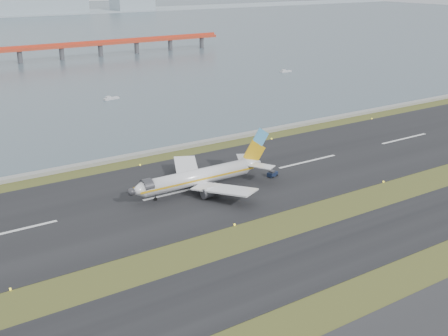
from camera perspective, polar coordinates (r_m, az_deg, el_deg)
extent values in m
plane|color=#324217|center=(111.22, 3.29, -7.25)|extent=(1000.00, 1000.00, 0.00)
cube|color=black|center=(103.01, 7.34, -9.69)|extent=(1000.00, 18.00, 0.10)
cube|color=black|center=(134.21, -4.38, -2.40)|extent=(1000.00, 45.00, 0.10)
cube|color=gray|center=(159.42, -9.69, 1.13)|extent=(1000.00, 2.50, 1.00)
cube|color=red|center=(341.37, -20.11, 11.22)|extent=(260.00, 5.00, 1.60)
cube|color=red|center=(341.18, -20.14, 11.46)|extent=(260.00, 0.40, 1.40)
cylinder|color=#4C4C51|center=(341.96, -20.02, 10.47)|extent=(2.80, 2.80, 7.00)
cylinder|color=#4C4C51|center=(376.19, -5.48, 12.26)|extent=(2.80, 2.80, 7.00)
cube|color=#96A7B2|center=(728.38, -18.21, 15.30)|extent=(110.00, 35.00, 16.00)
cube|color=#96A7B2|center=(769.93, -9.31, 16.31)|extent=(50.00, 35.00, 20.00)
cylinder|color=white|center=(133.17, -2.82, -0.95)|extent=(28.00, 3.80, 3.80)
cone|color=white|center=(126.49, -8.90, -2.31)|extent=(3.20, 3.80, 3.80)
cone|color=white|center=(141.50, 2.82, 0.43)|extent=(5.00, 3.80, 3.80)
cube|color=gold|center=(131.63, -2.39, -1.20)|extent=(31.00, 0.06, 0.45)
cube|color=gold|center=(134.72, -3.24, -0.72)|extent=(31.00, 0.06, 0.45)
cube|color=white|center=(127.79, -0.01, -2.17)|extent=(11.31, 15.89, 1.66)
cube|color=white|center=(141.36, -3.82, -0.04)|extent=(11.31, 15.89, 1.66)
cylinder|color=#36363B|center=(129.32, -1.25, -2.48)|extent=(4.20, 2.10, 2.10)
cylinder|color=#36363B|center=(138.94, -3.90, -0.93)|extent=(4.20, 2.10, 2.10)
cube|color=gold|center=(141.03, 3.10, 1.60)|extent=(6.80, 0.35, 6.85)
cube|color=#4FA3E1|center=(141.04, 3.75, 3.16)|extent=(4.85, 0.37, 4.90)
cube|color=white|center=(138.64, 3.85, 0.22)|extent=(5.64, 6.80, 0.22)
cube|color=white|center=(144.41, 2.03, 1.05)|extent=(5.64, 6.80, 0.22)
cylinder|color=black|center=(129.44, -6.98, -3.16)|extent=(0.80, 0.28, 0.80)
cylinder|color=black|center=(132.73, -1.62, -2.38)|extent=(1.00, 0.38, 1.00)
cylinder|color=black|center=(137.19, -2.86, -1.65)|extent=(1.00, 0.38, 1.00)
cube|color=#131D36|center=(143.64, 4.95, -0.61)|extent=(3.10, 2.28, 1.04)
cube|color=#36363B|center=(143.14, 4.88, -0.38)|extent=(1.53, 1.59, 0.61)
cylinder|color=black|center=(142.70, 4.95, -0.95)|extent=(0.65, 0.42, 0.61)
cylinder|color=black|center=(143.44, 4.50, -0.82)|extent=(0.65, 0.42, 0.61)
cylinder|color=black|center=(144.17, 5.39, -0.75)|extent=(0.65, 0.42, 0.61)
cylinder|color=black|center=(144.91, 4.94, -0.62)|extent=(0.65, 0.42, 0.61)
cube|color=silver|center=(234.59, -11.39, 6.92)|extent=(6.70, 3.04, 0.83)
cube|color=silver|center=(233.74, -11.69, 7.04)|extent=(2.06, 1.75, 0.83)
cube|color=silver|center=(295.10, 6.29, 9.72)|extent=(6.10, 2.34, 0.77)
cube|color=silver|center=(294.26, 6.09, 9.83)|extent=(1.81, 1.50, 0.77)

